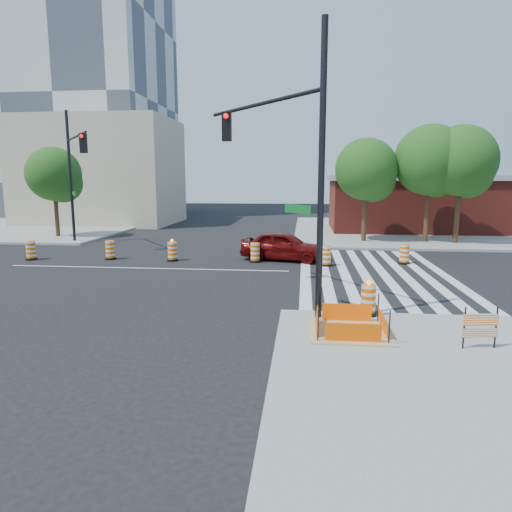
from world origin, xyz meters
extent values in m
plane|color=black|center=(0.00, 0.00, 0.00)|extent=(120.00, 120.00, 0.00)
cube|color=gray|center=(18.00, 18.00, 0.07)|extent=(22.00, 22.00, 0.15)
cube|color=gray|center=(-18.00, 18.00, 0.07)|extent=(22.00, 22.00, 0.15)
cube|color=silver|center=(7.80, 0.00, 0.01)|extent=(0.45, 13.50, 0.01)
cube|color=silver|center=(8.70, 0.00, 0.01)|extent=(0.45, 13.50, 0.01)
cube|color=silver|center=(9.60, 0.00, 0.01)|extent=(0.45, 13.50, 0.01)
cube|color=silver|center=(10.50, 0.00, 0.01)|extent=(0.45, 13.50, 0.01)
cube|color=silver|center=(11.40, 0.00, 0.01)|extent=(0.45, 13.50, 0.01)
cube|color=silver|center=(12.30, 0.00, 0.01)|extent=(0.45, 13.50, 0.01)
cube|color=silver|center=(13.20, 0.00, 0.01)|extent=(0.45, 13.50, 0.01)
cube|color=silver|center=(14.10, 0.00, 0.01)|extent=(0.45, 13.50, 0.01)
cube|color=silver|center=(0.00, 0.00, 0.01)|extent=(14.00, 0.12, 0.01)
cube|color=tan|center=(9.00, -9.00, 0.17)|extent=(2.20, 2.20, 0.05)
cube|color=#FF5D05|center=(9.00, -9.90, 0.43)|extent=(1.44, 0.02, 0.55)
cube|color=#FF5D05|center=(9.00, -8.10, 0.43)|extent=(1.44, 0.02, 0.55)
cube|color=#FF5D05|center=(8.10, -9.00, 0.43)|extent=(0.02, 1.44, 0.55)
cube|color=#FF5D05|center=(9.90, -9.00, 0.43)|extent=(0.02, 1.44, 0.55)
cylinder|color=black|center=(8.10, -9.90, 0.60)|extent=(0.04, 0.04, 0.90)
cylinder|color=black|center=(9.90, -9.90, 0.60)|extent=(0.04, 0.04, 0.90)
cylinder|color=black|center=(8.10, -8.10, 0.60)|extent=(0.04, 0.04, 0.90)
cylinder|color=black|center=(9.90, -8.10, 0.60)|extent=(0.04, 0.04, 0.90)
cube|color=beige|center=(-24.00, 34.00, 22.50)|extent=(28.00, 18.00, 45.00)
cube|color=maroon|center=(18.00, 18.00, 2.10)|extent=(16.00, 8.00, 4.20)
cube|color=gray|center=(18.00, 18.00, 4.40)|extent=(16.50, 8.50, 0.40)
cube|color=#BEB291|center=(-12.00, 22.00, 5.00)|extent=(14.00, 10.00, 10.00)
imported|color=#590807|center=(6.63, 2.97, 0.78)|extent=(4.89, 2.79, 1.57)
cylinder|color=black|center=(8.17, -7.65, 4.48)|extent=(0.20, 0.20, 8.67)
cylinder|color=black|center=(6.11, -5.14, 6.87)|extent=(4.23, 5.10, 0.13)
cube|color=black|center=(4.66, -3.38, 6.33)|extent=(0.35, 0.30, 1.08)
sphere|color=#FF0C0C|center=(4.66, -3.56, 6.71)|extent=(0.20, 0.20, 0.20)
cube|color=#0C591E|center=(7.48, -6.81, 3.40)|extent=(0.86, 1.03, 0.27)
cylinder|color=black|center=(-8.01, 8.32, 4.48)|extent=(0.19, 0.19, 8.66)
cylinder|color=black|center=(-6.10, 5.69, 6.86)|extent=(3.93, 5.32, 0.13)
cube|color=black|center=(-4.76, 3.86, 6.32)|extent=(0.35, 0.30, 1.08)
sphere|color=#FF0C0C|center=(-4.76, 3.68, 6.70)|extent=(0.19, 0.19, 0.19)
cube|color=#0C591E|center=(-7.37, 7.44, 3.40)|extent=(0.80, 1.07, 0.27)
cylinder|color=black|center=(9.72, -7.31, 0.20)|extent=(0.57, 0.57, 0.09)
cylinder|color=#F26405|center=(9.72, -7.31, 0.67)|extent=(0.45, 0.45, 0.90)
sphere|color=#FF990C|center=(9.72, -7.31, 1.19)|extent=(0.15, 0.15, 0.15)
cube|color=#F26405|center=(12.10, -9.90, 0.90)|extent=(0.90, 0.18, 0.30)
cube|color=#F26405|center=(12.10, -9.90, 0.56)|extent=(0.90, 0.18, 0.23)
cylinder|color=black|center=(11.70, -9.96, 0.68)|extent=(0.04, 0.04, 1.07)
cylinder|color=black|center=(12.50, -9.84, 0.68)|extent=(0.04, 0.04, 1.07)
cylinder|color=#382314|center=(-10.49, 10.61, 2.08)|extent=(0.31, 0.31, 4.17)
sphere|color=#1F4E16|center=(-10.49, 10.61, 4.69)|extent=(3.91, 3.91, 3.91)
sphere|color=#1F4E16|center=(-10.01, 10.89, 4.04)|extent=(2.86, 2.86, 2.86)
sphere|color=#1F4E16|center=(-10.87, 10.41, 4.30)|extent=(2.60, 2.60, 2.60)
cylinder|color=#382314|center=(11.78, 10.37, 2.21)|extent=(0.33, 0.33, 4.42)
sphere|color=#1F4E16|center=(11.78, 10.37, 4.98)|extent=(4.15, 4.15, 4.15)
sphere|color=#1F4E16|center=(12.29, 10.68, 4.29)|extent=(3.04, 3.04, 3.04)
sphere|color=#1F4E16|center=(11.37, 10.17, 4.56)|extent=(2.76, 2.76, 2.76)
cylinder|color=#382314|center=(15.88, 10.38, 2.47)|extent=(0.31, 0.31, 4.95)
sphere|color=#1F4E16|center=(15.88, 10.38, 5.57)|extent=(4.64, 4.64, 4.64)
sphere|color=#1F4E16|center=(16.36, 10.66, 4.79)|extent=(3.40, 3.40, 3.40)
sphere|color=#1F4E16|center=(15.50, 10.19, 5.10)|extent=(3.09, 3.09, 3.09)
cylinder|color=#382314|center=(17.72, 9.99, 2.44)|extent=(0.34, 0.34, 4.89)
sphere|color=#1F4E16|center=(17.72, 9.99, 5.50)|extent=(4.58, 4.58, 4.58)
sphere|color=#1F4E16|center=(18.25, 10.31, 4.73)|extent=(3.36, 3.36, 3.36)
sphere|color=#1F4E16|center=(17.30, 9.78, 5.04)|extent=(3.05, 3.05, 3.05)
cylinder|color=black|center=(-7.02, 1.65, 0.05)|extent=(0.60, 0.60, 0.10)
cylinder|color=#F26405|center=(-7.02, 1.65, 0.55)|extent=(0.48, 0.48, 0.95)
cylinder|color=black|center=(-2.79, 2.23, 0.05)|extent=(0.60, 0.60, 0.10)
cylinder|color=#F26405|center=(-2.79, 2.23, 0.55)|extent=(0.48, 0.48, 0.95)
cylinder|color=black|center=(0.71, 2.13, 0.05)|extent=(0.60, 0.60, 0.10)
cylinder|color=#F26405|center=(0.71, 2.13, 0.55)|extent=(0.48, 0.48, 0.95)
sphere|color=#FF990C|center=(0.71, 2.13, 1.10)|extent=(0.16, 0.16, 0.16)
cylinder|color=black|center=(5.15, 2.24, 0.05)|extent=(0.60, 0.60, 0.10)
cylinder|color=#F26405|center=(5.15, 2.24, 0.55)|extent=(0.48, 0.48, 0.95)
cylinder|color=black|center=(8.82, 1.55, 0.05)|extent=(0.60, 0.60, 0.10)
cylinder|color=#F26405|center=(8.82, 1.55, 0.55)|extent=(0.48, 0.48, 0.95)
cylinder|color=black|center=(12.88, 2.57, 0.05)|extent=(0.60, 0.60, 0.10)
cylinder|color=#F26405|center=(12.88, 2.57, 0.55)|extent=(0.48, 0.48, 0.95)
camera|label=1|loc=(7.69, -21.32, 4.35)|focal=32.00mm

